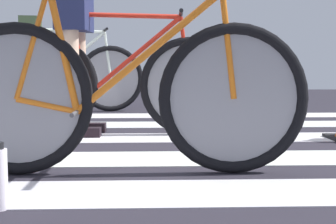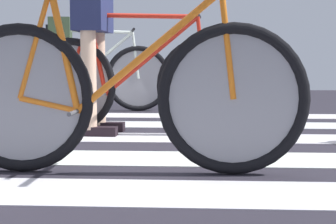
% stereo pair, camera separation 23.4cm
% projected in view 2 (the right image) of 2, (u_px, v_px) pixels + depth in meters
% --- Properties ---
extents(ground, '(18.00, 14.00, 0.02)m').
position_uv_depth(ground, '(85.00, 150.00, 3.18)').
color(ground, '#27242E').
extents(crosswalk_markings, '(5.48, 4.27, 0.00)m').
position_uv_depth(crosswalk_markings, '(85.00, 146.00, 3.24)').
color(crosswalk_markings, silver).
rests_on(crosswalk_markings, ground).
extents(bicycle_1_of_3, '(1.74, 0.52, 0.93)m').
position_uv_depth(bicycle_1_of_3, '(124.00, 93.00, 2.42)').
color(bicycle_1_of_3, black).
rests_on(bicycle_1_of_3, ground).
extents(bicycle_2_of_3, '(1.74, 0.52, 0.93)m').
position_uv_depth(bicycle_2_of_3, '(136.00, 82.00, 3.76)').
color(bicycle_2_of_3, black).
rests_on(bicycle_2_of_3, ground).
extents(cyclist_2_of_3, '(0.33, 0.42, 1.04)m').
position_uv_depth(cyclist_2_of_3, '(94.00, 44.00, 3.77)').
color(cyclist_2_of_3, beige).
rests_on(cyclist_2_of_3, ground).
extents(bicycle_3_of_3, '(1.72, 0.55, 0.93)m').
position_uv_depth(bicycle_3_of_3, '(91.00, 76.00, 5.54)').
color(bicycle_3_of_3, black).
rests_on(bicycle_3_of_3, ground).
extents(cyclist_3_of_3, '(0.37, 0.44, 1.00)m').
position_uv_depth(cyclist_3_of_3, '(61.00, 52.00, 5.48)').
color(cyclist_3_of_3, brown).
rests_on(cyclist_3_of_3, ground).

